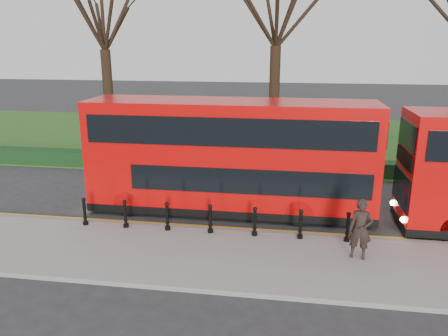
# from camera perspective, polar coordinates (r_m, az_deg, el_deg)

# --- Properties ---
(ground) EXTENTS (120.00, 120.00, 0.00)m
(ground) POSITION_cam_1_polar(r_m,az_deg,el_deg) (16.91, -2.03, -6.92)
(ground) COLOR #28282B
(ground) RESTS_ON ground
(pavement) EXTENTS (60.00, 4.00, 0.15)m
(pavement) POSITION_cam_1_polar(r_m,az_deg,el_deg) (14.22, -4.29, -11.32)
(pavement) COLOR gray
(pavement) RESTS_ON ground
(kerb) EXTENTS (60.00, 0.25, 0.16)m
(kerb) POSITION_cam_1_polar(r_m,az_deg,el_deg) (15.98, -2.70, -8.06)
(kerb) COLOR slate
(kerb) RESTS_ON ground
(grass_verge) EXTENTS (60.00, 18.00, 0.06)m
(grass_verge) POSITION_cam_1_polar(r_m,az_deg,el_deg) (31.13, 3.03, 3.91)
(grass_verge) COLOR #28521B
(grass_verge) RESTS_ON ground
(hedge) EXTENTS (60.00, 0.90, 0.80)m
(hedge) POSITION_cam_1_polar(r_m,az_deg,el_deg) (23.13, 1.04, 0.55)
(hedge) COLOR black
(hedge) RESTS_ON ground
(yellow_line_outer) EXTENTS (60.00, 0.10, 0.01)m
(yellow_line_outer) POSITION_cam_1_polar(r_m,az_deg,el_deg) (16.28, -2.49, -7.85)
(yellow_line_outer) COLOR yellow
(yellow_line_outer) RESTS_ON ground
(yellow_line_inner) EXTENTS (60.00, 0.10, 0.01)m
(yellow_line_inner) POSITION_cam_1_polar(r_m,az_deg,el_deg) (16.46, -2.35, -7.57)
(yellow_line_inner) COLOR yellow
(yellow_line_inner) RESTS_ON ground
(tree_left) EXTENTS (7.20, 7.20, 11.25)m
(tree_left) POSITION_cam_1_polar(r_m,az_deg,el_deg) (27.58, -15.59, 18.83)
(tree_left) COLOR black
(tree_left) RESTS_ON ground
(tree_mid) EXTENTS (7.46, 7.46, 11.66)m
(tree_mid) POSITION_cam_1_polar(r_m,az_deg,el_deg) (25.37, 6.93, 20.25)
(tree_mid) COLOR black
(tree_mid) RESTS_ON ground
(bollard_row) EXTENTS (9.50, 0.15, 1.00)m
(bollard_row) POSITION_cam_1_polar(r_m,az_deg,el_deg) (15.38, -1.80, -6.71)
(bollard_row) COLOR black
(bollard_row) RESTS_ON pavement
(bus_lead) EXTENTS (11.21, 2.57, 4.46)m
(bus_lead) POSITION_cam_1_polar(r_m,az_deg,el_deg) (17.21, 0.83, 1.42)
(bus_lead) COLOR #C60707
(bus_lead) RESTS_ON ground
(pedestrian) EXTENTS (0.77, 0.58, 1.92)m
(pedestrian) POSITION_cam_1_polar(r_m,az_deg,el_deg) (14.11, 17.40, -7.65)
(pedestrian) COLOR black
(pedestrian) RESTS_ON pavement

